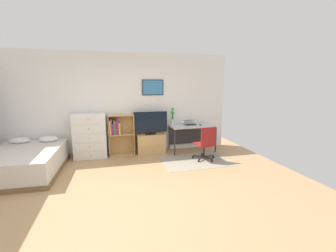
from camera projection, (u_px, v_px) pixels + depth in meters
name	position (u px, v px, depth m)	size (l,w,h in m)	color
ground_plane	(129.00, 192.00, 4.00)	(7.20, 7.20, 0.00)	tan
wall_back_with_posters	(120.00, 104.00, 6.06)	(6.12, 0.09, 2.70)	white
area_rug	(196.00, 160.00, 5.63)	(1.70, 1.20, 0.01)	#9E937F
bed	(24.00, 162.00, 4.77)	(1.50, 1.98, 0.64)	brown
dresser	(90.00, 136.00, 5.75)	(0.81, 0.46, 1.15)	white
bookshelf	(119.00, 132.00, 5.99)	(0.67, 0.30, 1.09)	tan
tv_stand	(151.00, 143.00, 6.21)	(0.76, 0.41, 0.53)	tan
television	(151.00, 123.00, 6.09)	(0.91, 0.16, 0.62)	black
desk	(191.00, 129.00, 6.41)	(1.25, 0.62, 0.74)	silver
office_chair	(206.00, 143.00, 5.57)	(0.57, 0.58, 0.86)	#232326
laptop	(190.00, 123.00, 6.40)	(0.40, 0.42, 0.15)	#B7B7BC
computer_mouse	(200.00, 125.00, 6.34)	(0.06, 0.10, 0.03)	#262628
bamboo_vase	(173.00, 117.00, 6.36)	(0.11, 0.10, 0.48)	silver
wine_glass	(183.00, 122.00, 6.12)	(0.07, 0.07, 0.18)	silver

